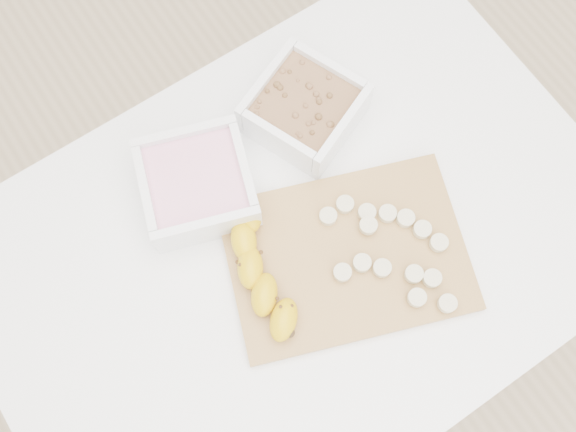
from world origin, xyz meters
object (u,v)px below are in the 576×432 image
bowl_yogurt (197,184)px  bowl_granola (304,108)px  cutting_board (347,256)px  banana (262,270)px  table (298,258)px

bowl_yogurt → bowl_granola: bearing=4.4°
cutting_board → banana: banana is taller
cutting_board → banana: size_ratio=1.59×
bowl_yogurt → cutting_board: bowl_yogurt is taller
banana → cutting_board: bearing=5.2°
bowl_granola → banana: 0.27m
cutting_board → bowl_granola: bearing=71.5°
bowl_granola → banana: (-0.20, -0.18, -0.00)m
bowl_yogurt → bowl_granola: size_ratio=1.01×
banana → table: bearing=35.2°
bowl_granola → cutting_board: 0.25m
bowl_yogurt → cutting_board: bearing=-58.3°
banana → bowl_granola: bearing=68.9°
bowl_granola → cutting_board: size_ratio=0.57×
table → bowl_yogurt: size_ratio=4.76×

